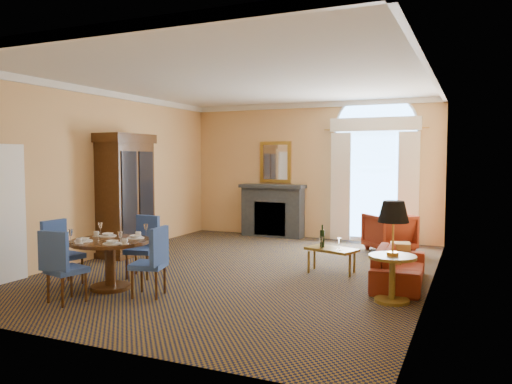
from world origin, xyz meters
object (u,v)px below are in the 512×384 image
at_px(dining_table, 110,252).
at_px(sofa, 399,267).
at_px(armoire, 125,197).
at_px(armchair, 389,232).
at_px(coffee_table, 331,249).
at_px(side_table, 393,238).

relative_size(dining_table, sofa, 0.65).
height_order(armoire, armchair, armoire).
bearing_deg(armchair, armoire, -14.73).
distance_m(armoire, armchair, 5.36).
distance_m(dining_table, coffee_table, 3.52).
height_order(dining_table, side_table, side_table).
bearing_deg(sofa, armoire, 84.48).
bearing_deg(armoire, coffee_table, 1.32).
xyz_separation_m(dining_table, coffee_table, (2.66, 2.30, -0.14)).
bearing_deg(armoire, sofa, -2.09).
distance_m(sofa, coffee_table, 1.19).
distance_m(dining_table, sofa, 4.31).
xyz_separation_m(coffee_table, side_table, (1.20, -1.31, 0.45)).
xyz_separation_m(sofa, coffee_table, (-1.15, 0.29, 0.14)).
distance_m(armchair, coffee_table, 2.42).
xyz_separation_m(armoire, sofa, (5.27, -0.19, -0.89)).
bearing_deg(side_table, armchair, 99.41).
distance_m(armoire, side_table, 5.47).
relative_size(armoire, armchair, 2.77).
distance_m(armoire, coffee_table, 4.19).
height_order(sofa, coffee_table, coffee_table).
relative_size(armoire, dining_table, 2.07).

